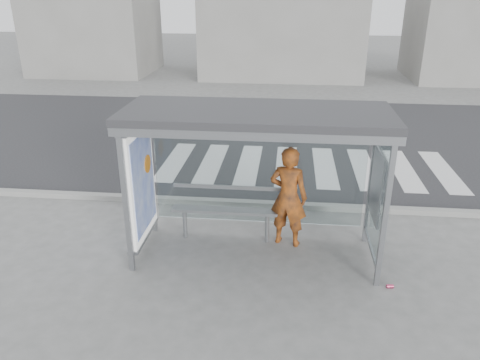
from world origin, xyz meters
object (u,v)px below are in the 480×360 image
(bus_shelter, at_px, (234,147))
(bench, at_px, (226,210))
(soda_can, at_px, (390,286))
(person, at_px, (288,197))

(bus_shelter, bearing_deg, bench, 115.59)
(soda_can, bearing_deg, person, 143.13)
(person, bearing_deg, soda_can, 157.82)
(bus_shelter, xyz_separation_m, bench, (-0.21, 0.43, -1.38))
(bus_shelter, relative_size, person, 2.27)
(bench, bearing_deg, person, -1.38)
(person, distance_m, bench, 1.18)
(bench, xyz_separation_m, soda_can, (2.78, -1.26, -0.57))
(person, distance_m, soda_can, 2.25)
(bus_shelter, bearing_deg, person, 23.77)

